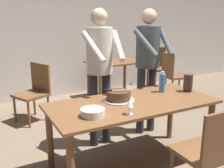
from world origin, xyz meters
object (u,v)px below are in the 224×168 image
Objects in this scene: background_chair_2 at (156,66)px; background_table at (114,69)px; person_cutting_cake at (100,63)px; chair_near_side at (209,150)px; hurricane_lamp at (188,83)px; plate_stack at (93,112)px; cake_knife at (112,90)px; background_chair_1 at (34,90)px; cake_on_platter at (119,96)px; person_standing_beside at (148,58)px; main_dining_table at (133,111)px; wine_glass_near at (129,104)px; background_chair_3 at (173,74)px; water_bottle at (162,83)px.

background_table is at bearing -168.12° from background_chair_2.
person_cutting_cake is 1.57m from chair_near_side.
chair_near_side is 1.00× the size of background_chair_2.
plate_stack is at bearing -171.86° from hurricane_lamp.
cake_knife is at bearing 173.56° from hurricane_lamp.
cake_on_platter is at bearing -72.85° from background_chair_1.
cake_knife is 1.00m from person_standing_beside.
hurricane_lamp is (0.79, 0.03, 0.21)m from main_dining_table.
chair_near_side is 3.88m from background_chair_2.
wine_glass_near is (-0.22, -0.28, 0.21)m from main_dining_table.
cake_knife is 0.15× the size of person_cutting_cake.
hurricane_lamp is at bearing 16.97° from wine_glass_near.
background_chair_3 is (2.71, -0.11, 0.00)m from background_chair_1.
background_table is 1.29m from background_chair_2.
plate_stack is 0.13× the size of person_cutting_cake.
plate_stack is 0.24× the size of background_chair_1.
wine_glass_near is 2.20m from background_chair_1.
cake_knife reaches higher than main_dining_table.
person_cutting_cake is 1.72× the size of background_table.
chair_near_side is 1.00× the size of background_chair_1.
chair_near_side is (-0.50, -0.81, -0.37)m from hurricane_lamp.
background_chair_1 reaches higher than plate_stack.
background_chair_2 is at bearing 75.97° from background_chair_3.
cake_knife reaches higher than cake_on_platter.
hurricane_lamp reaches higher than cake_knife.
chair_near_side and background_chair_1 have the same top height.
wine_glass_near reaches higher than plate_stack.
person_cutting_cake reaches higher than main_dining_table.
person_standing_beside is at bearing 34.58° from plate_stack.
person_standing_beside is (0.65, 0.65, 0.43)m from main_dining_table.
hurricane_lamp is (1.01, 0.31, 0.00)m from wine_glass_near.
background_chair_3 reaches higher than cake_knife.
water_bottle is 0.56m from person_standing_beside.
hurricane_lamp is at bearing -51.58° from background_chair_1.
main_dining_table is 0.82m from hurricane_lamp.
background_table is (0.50, 2.14, -0.29)m from water_bottle.
cake_on_platter is 1.62× the size of hurricane_lamp.
wine_glass_near is at bearing -105.15° from cake_on_platter.
background_chair_2 is at bearing 44.18° from plate_stack.
background_chair_1 is at bearing 107.15° from cake_on_platter.
chair_near_side reaches higher than cake_on_platter.
wine_glass_near is 0.16× the size of background_chair_3.
background_chair_2 reaches higher than plate_stack.
background_chair_2 is (1.97, 3.35, 0.00)m from chair_near_side.
main_dining_table is at bearing -70.63° from background_chair_1.
cake_on_platter is 0.20× the size of person_standing_beside.
person_cutting_cake is at bearing -140.51° from background_chair_2.
hurricane_lamp is 0.68m from person_standing_beside.
cake_knife is 0.29× the size of background_chair_2.
background_table is (0.71, 3.08, 0.09)m from chair_near_side.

